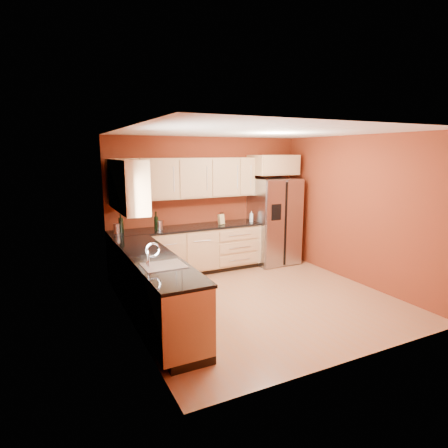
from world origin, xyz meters
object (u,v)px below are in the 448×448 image
at_px(refrigerator, 274,221).
at_px(soap_dispenser, 251,217).
at_px(knife_block, 221,219).
at_px(wine_bottle_a, 121,222).
at_px(canister_left, 160,225).

bearing_deg(refrigerator, soap_dispenser, -179.35).
xyz_separation_m(knife_block, soap_dispenser, (0.67, -0.02, 0.01)).
xyz_separation_m(wine_bottle_a, knife_block, (1.90, -0.08, -0.08)).
height_order(refrigerator, canister_left, refrigerator).
bearing_deg(wine_bottle_a, soap_dispenser, -2.22).
bearing_deg(knife_block, canister_left, 176.41).
relative_size(wine_bottle_a, soap_dispenser, 1.70).
bearing_deg(soap_dispenser, wine_bottle_a, 177.78).
bearing_deg(canister_left, refrigerator, -0.61).
relative_size(refrigerator, wine_bottle_a, 4.89).
bearing_deg(knife_block, wine_bottle_a, 174.53).
bearing_deg(knife_block, soap_dispenser, -5.21).
relative_size(canister_left, knife_block, 0.86).
xyz_separation_m(refrigerator, soap_dispenser, (-0.55, -0.01, 0.14)).
distance_m(canister_left, wine_bottle_a, 0.68).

